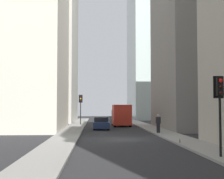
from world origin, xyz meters
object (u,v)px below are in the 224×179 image
traffic_light_foreground (220,97)px  discarded_bottle (180,141)px  delivery_truck (121,115)px  pedestrian (158,123)px  traffic_light_midblock (81,103)px  sedan_navy (101,124)px

traffic_light_foreground → discarded_bottle: bearing=3.5°
delivery_truck → discarded_bottle: (-22.32, -2.20, -1.21)m
delivery_truck → pedestrian: (-13.63, -2.41, -0.37)m
traffic_light_midblock → pedestrian: (-15.56, -7.93, -2.09)m
traffic_light_midblock → discarded_bottle: bearing=-162.3°
traffic_light_foreground → traffic_light_midblock: 31.59m
sedan_navy → traffic_light_foreground: 22.99m
sedan_navy → discarded_bottle: (-15.95, -5.00, -0.42)m
traffic_light_foreground → sedan_navy: bearing=13.6°
delivery_truck → discarded_bottle: 22.47m
delivery_truck → pedestrian: delivery_truck is taller
delivery_truck → sedan_navy: delivery_truck is taller
pedestrian → discarded_bottle: pedestrian is taller
discarded_bottle → traffic_light_foreground: bearing=-176.5°
delivery_truck → traffic_light_midblock: size_ratio=1.56×
pedestrian → discarded_bottle: size_ratio=6.46×
traffic_light_foreground → pedestrian: size_ratio=2.25×
pedestrian → sedan_navy: bearing=35.7°
traffic_light_foreground → discarded_bottle: 6.88m
traffic_light_foreground → traffic_light_midblock: bearing=14.9°
sedan_navy → traffic_light_midblock: (8.31, 2.71, 2.51)m
traffic_light_midblock → delivery_truck: bearing=-109.3°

